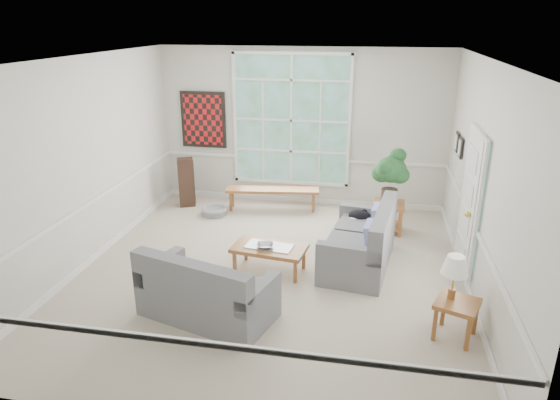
% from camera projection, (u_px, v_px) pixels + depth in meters
% --- Properties ---
extents(floor, '(5.50, 6.00, 0.01)m').
position_uv_depth(floor, '(271.00, 272.00, 7.27)').
color(floor, '#B5A794').
rests_on(floor, ground).
extents(ceiling, '(5.50, 6.00, 0.02)m').
position_uv_depth(ceiling, '(269.00, 59.00, 6.24)').
color(ceiling, white).
rests_on(ceiling, ground).
extents(wall_back, '(5.50, 0.02, 3.00)m').
position_uv_depth(wall_back, '(302.00, 128.00, 9.52)').
color(wall_back, silver).
rests_on(wall_back, ground).
extents(wall_front, '(5.50, 0.02, 3.00)m').
position_uv_depth(wall_front, '(194.00, 282.00, 3.98)').
color(wall_front, silver).
rests_on(wall_front, ground).
extents(wall_left, '(0.02, 6.00, 3.00)m').
position_uv_depth(wall_left, '(85.00, 163.00, 7.23)').
color(wall_left, silver).
rests_on(wall_left, ground).
extents(wall_right, '(0.02, 6.00, 3.00)m').
position_uv_depth(wall_right, '(484.00, 185.00, 6.28)').
color(wall_right, silver).
rests_on(wall_right, ground).
extents(window_back, '(2.30, 0.08, 2.40)m').
position_uv_depth(window_back, '(291.00, 120.00, 9.47)').
color(window_back, white).
rests_on(window_back, wall_back).
extents(entry_door, '(0.08, 0.90, 2.10)m').
position_uv_depth(entry_door, '(468.00, 202.00, 6.99)').
color(entry_door, white).
rests_on(entry_door, floor).
extents(door_sidelight, '(0.08, 0.26, 1.90)m').
position_uv_depth(door_sidelight, '(477.00, 212.00, 6.38)').
color(door_sidelight, white).
rests_on(door_sidelight, wall_right).
extents(wall_art, '(0.90, 0.06, 1.10)m').
position_uv_depth(wall_art, '(203.00, 120.00, 9.78)').
color(wall_art, maroon).
rests_on(wall_art, wall_back).
extents(wall_frame_near, '(0.04, 0.26, 0.32)m').
position_uv_depth(wall_frame_near, '(460.00, 148.00, 7.88)').
color(wall_frame_near, black).
rests_on(wall_frame_near, wall_right).
extents(wall_frame_far, '(0.04, 0.26, 0.32)m').
position_uv_depth(wall_frame_far, '(456.00, 142.00, 8.25)').
color(wall_frame_far, black).
rests_on(wall_frame_far, wall_right).
extents(loveseat_right, '(1.11, 1.81, 0.93)m').
position_uv_depth(loveseat_right, '(359.00, 236.00, 7.34)').
color(loveseat_right, slate).
rests_on(loveseat_right, floor).
extents(loveseat_front, '(1.78, 1.26, 0.87)m').
position_uv_depth(loveseat_front, '(207.00, 284.00, 6.07)').
color(loveseat_front, slate).
rests_on(loveseat_front, floor).
extents(coffee_table, '(1.11, 0.70, 0.39)m').
position_uv_depth(coffee_table, '(269.00, 259.00, 7.23)').
color(coffee_table, brown).
rests_on(coffee_table, floor).
extents(pewter_bowl, '(0.34, 0.34, 0.07)m').
position_uv_depth(pewter_bowl, '(265.00, 245.00, 7.11)').
color(pewter_bowl, '#939398').
rests_on(pewter_bowl, coffee_table).
extents(window_bench, '(1.80, 0.59, 0.41)m').
position_uv_depth(window_bench, '(272.00, 199.00, 9.57)').
color(window_bench, brown).
rests_on(window_bench, floor).
extents(end_table, '(0.52, 0.52, 0.51)m').
position_uv_depth(end_table, '(388.00, 217.00, 8.57)').
color(end_table, brown).
rests_on(end_table, floor).
extents(houseplant, '(0.66, 0.66, 0.95)m').
position_uv_depth(houseplant, '(391.00, 176.00, 8.37)').
color(houseplant, '#225226').
rests_on(houseplant, end_table).
extents(side_table, '(0.59, 0.59, 0.47)m').
position_uv_depth(side_table, '(455.00, 319.00, 5.71)').
color(side_table, brown).
rests_on(side_table, floor).
extents(table_lamp, '(0.44, 0.44, 0.53)m').
position_uv_depth(table_lamp, '(454.00, 277.00, 5.62)').
color(table_lamp, white).
rests_on(table_lamp, side_table).
extents(pet_bed, '(0.60, 0.60, 0.14)m').
position_uv_depth(pet_bed, '(215.00, 211.00, 9.36)').
color(pet_bed, gray).
rests_on(pet_bed, floor).
extents(floor_speaker, '(0.36, 0.33, 0.95)m').
position_uv_depth(floor_speaker, '(186.00, 182.00, 9.69)').
color(floor_speaker, '#362219').
rests_on(floor_speaker, floor).
extents(cat, '(0.40, 0.33, 0.16)m').
position_uv_depth(cat, '(359.00, 215.00, 7.87)').
color(cat, black).
rests_on(cat, loveseat_right).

